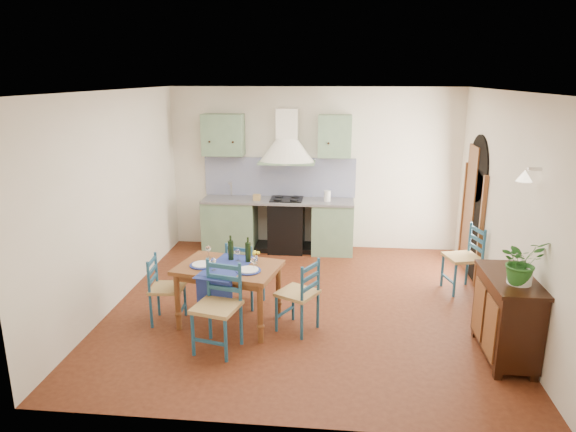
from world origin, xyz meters
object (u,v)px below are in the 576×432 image
object	(u,v)px
sideboard	(506,314)
dining_table	(229,273)
potted_plant	(522,262)
chair_near	(218,306)

from	to	relation	value
sideboard	dining_table	bearing A→B (deg)	171.42
potted_plant	sideboard	bearing A→B (deg)	98.03
sideboard	potted_plant	distance (m)	0.68
dining_table	chair_near	world-z (taller)	dining_table
dining_table	chair_near	bearing A→B (deg)	-89.50
chair_near	potted_plant	world-z (taller)	potted_plant
chair_near	sideboard	bearing A→B (deg)	2.41
sideboard	chair_near	bearing A→B (deg)	-177.59
chair_near	potted_plant	bearing A→B (deg)	-0.70
chair_near	potted_plant	distance (m)	3.21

